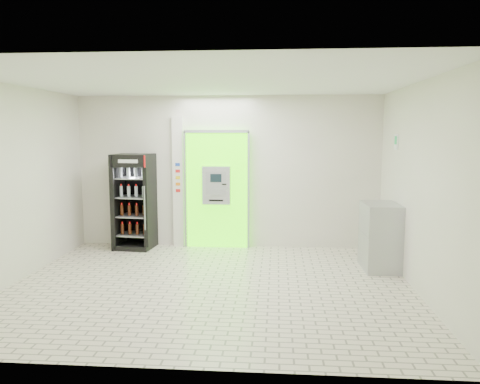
# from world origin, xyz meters

# --- Properties ---
(ground) EXTENTS (6.00, 6.00, 0.00)m
(ground) POSITION_xyz_m (0.00, 0.00, 0.00)
(ground) COLOR beige
(ground) RESTS_ON ground
(room_shell) EXTENTS (6.00, 6.00, 6.00)m
(room_shell) POSITION_xyz_m (0.00, 0.00, 1.84)
(room_shell) COLOR silver
(room_shell) RESTS_ON ground
(atm_assembly) EXTENTS (1.30, 0.24, 2.33)m
(atm_assembly) POSITION_xyz_m (-0.20, 2.41, 1.17)
(atm_assembly) COLOR #40EE00
(atm_assembly) RESTS_ON ground
(pillar) EXTENTS (0.22, 0.11, 2.60)m
(pillar) POSITION_xyz_m (-0.98, 2.45, 1.30)
(pillar) COLOR silver
(pillar) RESTS_ON ground
(beverage_cooler) EXTENTS (0.76, 0.70, 1.86)m
(beverage_cooler) POSITION_xyz_m (-1.81, 2.19, 0.89)
(beverage_cooler) COLOR black
(beverage_cooler) RESTS_ON ground
(steel_cabinet) EXTENTS (0.58, 0.85, 1.11)m
(steel_cabinet) POSITION_xyz_m (2.71, 1.09, 0.56)
(steel_cabinet) COLOR #9EA1A5
(steel_cabinet) RESTS_ON ground
(exit_sign) EXTENTS (0.02, 0.22, 0.26)m
(exit_sign) POSITION_xyz_m (2.99, 1.40, 2.12)
(exit_sign) COLOR white
(exit_sign) RESTS_ON room_shell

